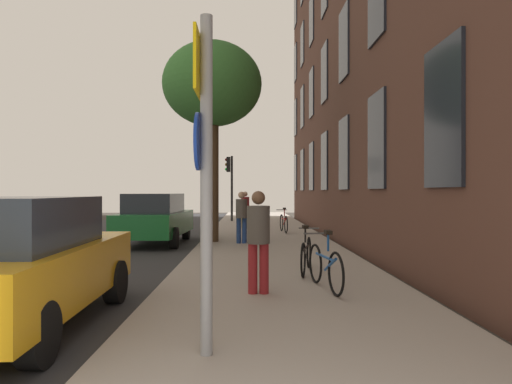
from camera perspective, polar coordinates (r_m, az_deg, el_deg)
ground_plane at (r=16.64m, az=-11.10°, el=-5.80°), size 41.80×41.80×0.00m
road_asphalt at (r=17.13m, az=-18.07°, el=-5.62°), size 7.00×38.00×0.01m
sidewalk at (r=16.38m, az=1.10°, el=-5.68°), size 4.20×38.00×0.12m
sign_post at (r=4.51m, az=-6.43°, el=3.99°), size 0.16×0.60×3.28m
traffic_light at (r=24.80m, az=-3.24°, el=1.93°), size 0.43×0.24×3.48m
tree_near at (r=15.04m, az=-5.41°, el=12.83°), size 3.13×3.13×6.31m
bicycle_0 at (r=7.62m, az=8.52°, el=-9.01°), size 0.44×1.70×0.97m
bicycle_1 at (r=9.12m, az=6.19°, el=-7.59°), size 0.54×1.68×0.93m
bicycle_2 at (r=17.97m, az=3.44°, el=-3.78°), size 0.42×1.70×0.96m
pedestrian_0 at (r=7.17m, az=0.30°, el=-5.31°), size 0.50×0.50×1.59m
pedestrian_1 at (r=14.11m, az=-1.79°, el=-2.70°), size 0.47×0.47×1.57m
pedestrian_2 at (r=19.90m, az=-1.34°, el=-1.89°), size 0.43×0.43×1.58m
car_0 at (r=6.41m, az=-27.66°, el=-7.62°), size 1.93×4.07×1.62m
car_1 at (r=15.25m, az=-12.28°, el=-3.16°), size 1.94×4.26×1.62m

